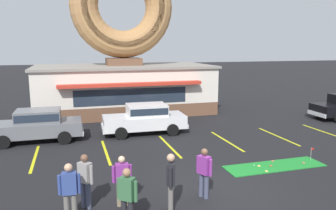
{
  "coord_description": "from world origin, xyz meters",
  "views": [
    {
      "loc": [
        -4.59,
        -9.37,
        4.71
      ],
      "look_at": [
        -0.32,
        5.0,
        2.0
      ],
      "focal_mm": 35.0,
      "sensor_mm": 36.0,
      "label": 1
    }
  ],
  "objects_px": {
    "pedestrian_crossing_woman": "(70,190)",
    "car_grey": "(37,124)",
    "golf_ball": "(254,165)",
    "pedestrian_hooded_kid": "(85,179)",
    "putting_flag_pin": "(312,151)",
    "car_white": "(145,118)",
    "pedestrian_clipboard_woman": "(122,179)",
    "pedestrian_beanie_man": "(171,180)",
    "trash_bin": "(39,118)",
    "pedestrian_leather_jacket_man": "(204,171)",
    "pedestrian_blue_sweater_man": "(127,196)"
  },
  "relations": [
    {
      "from": "pedestrian_crossing_woman",
      "to": "car_grey",
      "type": "bearing_deg",
      "value": 100.52
    },
    {
      "from": "golf_ball",
      "to": "pedestrian_hooded_kid",
      "type": "bearing_deg",
      "value": -166.49
    },
    {
      "from": "putting_flag_pin",
      "to": "pedestrian_crossing_woman",
      "type": "height_order",
      "value": "pedestrian_crossing_woman"
    },
    {
      "from": "car_white",
      "to": "pedestrian_crossing_woman",
      "type": "bearing_deg",
      "value": -115.12
    },
    {
      "from": "car_white",
      "to": "pedestrian_clipboard_woman",
      "type": "bearing_deg",
      "value": -107.29
    },
    {
      "from": "pedestrian_beanie_man",
      "to": "pedestrian_clipboard_woman",
      "type": "bearing_deg",
      "value": 149.1
    },
    {
      "from": "car_grey",
      "to": "car_white",
      "type": "height_order",
      "value": "same"
    },
    {
      "from": "car_grey",
      "to": "trash_bin",
      "type": "xyz_separation_m",
      "value": [
        -0.19,
        3.37,
        -0.37
      ]
    },
    {
      "from": "putting_flag_pin",
      "to": "pedestrian_crossing_woman",
      "type": "xyz_separation_m",
      "value": [
        -9.58,
        -2.11,
        0.48
      ]
    },
    {
      "from": "car_white",
      "to": "pedestrian_clipboard_woman",
      "type": "relative_size",
      "value": 2.97
    },
    {
      "from": "pedestrian_clipboard_woman",
      "to": "putting_flag_pin",
      "type": "bearing_deg",
      "value": 11.16
    },
    {
      "from": "pedestrian_hooded_kid",
      "to": "pedestrian_crossing_woman",
      "type": "xyz_separation_m",
      "value": [
        -0.44,
        -0.68,
        0.01
      ]
    },
    {
      "from": "putting_flag_pin",
      "to": "pedestrian_clipboard_woman",
      "type": "bearing_deg",
      "value": -168.84
    },
    {
      "from": "putting_flag_pin",
      "to": "car_white",
      "type": "bearing_deg",
      "value": 131.89
    },
    {
      "from": "golf_ball",
      "to": "pedestrian_leather_jacket_man",
      "type": "xyz_separation_m",
      "value": [
        -2.98,
        -1.93,
        0.83
      ]
    },
    {
      "from": "pedestrian_blue_sweater_man",
      "to": "pedestrian_crossing_woman",
      "type": "distance_m",
      "value": 1.62
    },
    {
      "from": "putting_flag_pin",
      "to": "car_grey",
      "type": "bearing_deg",
      "value": 150.43
    },
    {
      "from": "trash_bin",
      "to": "pedestrian_crossing_woman",
      "type": "bearing_deg",
      "value": -81.53
    },
    {
      "from": "car_grey",
      "to": "pedestrian_clipboard_woman",
      "type": "distance_m",
      "value": 8.49
    },
    {
      "from": "pedestrian_hooded_kid",
      "to": "pedestrian_beanie_man",
      "type": "distance_m",
      "value": 2.5
    },
    {
      "from": "pedestrian_blue_sweater_man",
      "to": "pedestrian_clipboard_woman",
      "type": "relative_size",
      "value": 1.07
    },
    {
      "from": "putting_flag_pin",
      "to": "pedestrian_blue_sweater_man",
      "type": "xyz_separation_m",
      "value": [
        -8.16,
        -2.89,
        0.48
      ]
    },
    {
      "from": "golf_ball",
      "to": "car_grey",
      "type": "xyz_separation_m",
      "value": [
        -8.56,
        6.18,
        0.82
      ]
    },
    {
      "from": "trash_bin",
      "to": "pedestrian_hooded_kid",
      "type": "bearing_deg",
      "value": -78.84
    },
    {
      "from": "pedestrian_blue_sweater_man",
      "to": "pedestrian_hooded_kid",
      "type": "height_order",
      "value": "pedestrian_blue_sweater_man"
    },
    {
      "from": "pedestrian_hooded_kid",
      "to": "pedestrian_leather_jacket_man",
      "type": "distance_m",
      "value": 3.6
    },
    {
      "from": "car_grey",
      "to": "pedestrian_blue_sweater_man",
      "type": "bearing_deg",
      "value": -72.04
    },
    {
      "from": "golf_ball",
      "to": "trash_bin",
      "type": "xyz_separation_m",
      "value": [
        -8.75,
        9.55,
        0.45
      ]
    },
    {
      "from": "pedestrian_leather_jacket_man",
      "to": "pedestrian_clipboard_woman",
      "type": "distance_m",
      "value": 2.54
    },
    {
      "from": "pedestrian_blue_sweater_man",
      "to": "pedestrian_crossing_woman",
      "type": "height_order",
      "value": "same"
    },
    {
      "from": "putting_flag_pin",
      "to": "trash_bin",
      "type": "xyz_separation_m",
      "value": [
        -11.34,
        9.7,
        0.06
      ]
    },
    {
      "from": "putting_flag_pin",
      "to": "car_grey",
      "type": "xyz_separation_m",
      "value": [
        -11.15,
        6.32,
        0.43
      ]
    },
    {
      "from": "putting_flag_pin",
      "to": "pedestrian_blue_sweater_man",
      "type": "height_order",
      "value": "pedestrian_blue_sweater_man"
    },
    {
      "from": "pedestrian_hooded_kid",
      "to": "trash_bin",
      "type": "bearing_deg",
      "value": 101.16
    },
    {
      "from": "putting_flag_pin",
      "to": "car_white",
      "type": "xyz_separation_m",
      "value": [
        -5.64,
        6.29,
        0.43
      ]
    },
    {
      "from": "pedestrian_hooded_kid",
      "to": "pedestrian_crossing_woman",
      "type": "distance_m",
      "value": 0.81
    },
    {
      "from": "golf_ball",
      "to": "pedestrian_crossing_woman",
      "type": "bearing_deg",
      "value": -162.11
    },
    {
      "from": "car_grey",
      "to": "pedestrian_clipboard_woman",
      "type": "height_order",
      "value": "car_grey"
    },
    {
      "from": "pedestrian_blue_sweater_man",
      "to": "pedestrian_clipboard_woman",
      "type": "xyz_separation_m",
      "value": [
        0.06,
        1.29,
        -0.07
      ]
    },
    {
      "from": "car_grey",
      "to": "trash_bin",
      "type": "relative_size",
      "value": 4.69
    },
    {
      "from": "car_grey",
      "to": "pedestrian_hooded_kid",
      "type": "xyz_separation_m",
      "value": [
        2.0,
        -7.76,
        0.04
      ]
    },
    {
      "from": "pedestrian_crossing_woman",
      "to": "pedestrian_blue_sweater_man",
      "type": "bearing_deg",
      "value": -28.71
    },
    {
      "from": "golf_ball",
      "to": "pedestrian_clipboard_woman",
      "type": "height_order",
      "value": "pedestrian_clipboard_woman"
    },
    {
      "from": "golf_ball",
      "to": "pedestrian_crossing_woman",
      "type": "relative_size",
      "value": 0.03
    },
    {
      "from": "pedestrian_blue_sweater_man",
      "to": "pedestrian_leather_jacket_man",
      "type": "xyz_separation_m",
      "value": [
        2.6,
        1.11,
        -0.04
      ]
    },
    {
      "from": "putting_flag_pin",
      "to": "pedestrian_clipboard_woman",
      "type": "distance_m",
      "value": 8.26
    },
    {
      "from": "car_white",
      "to": "pedestrian_crossing_woman",
      "type": "xyz_separation_m",
      "value": [
        -3.94,
        -8.4,
        0.05
      ]
    },
    {
      "from": "putting_flag_pin",
      "to": "trash_bin",
      "type": "height_order",
      "value": "trash_bin"
    },
    {
      "from": "pedestrian_clipboard_woman",
      "to": "pedestrian_crossing_woman",
      "type": "height_order",
      "value": "pedestrian_crossing_woman"
    },
    {
      "from": "trash_bin",
      "to": "car_white",
      "type": "bearing_deg",
      "value": -30.86
    }
  ]
}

